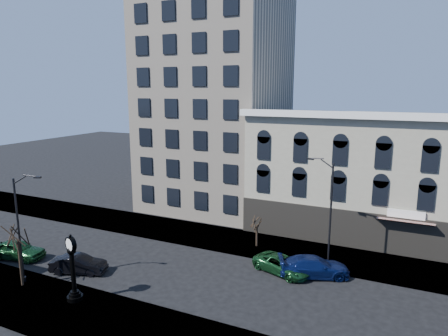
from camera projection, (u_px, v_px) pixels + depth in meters
The scene contains 14 objects.
ground at pixel (180, 273), 31.87m from camera, with size 160.00×160.00×0.00m, color black.
sidewalk_far at pixel (223, 239), 38.97m from camera, with size 160.00×6.00×0.12m, color gray.
sidewalk_near at pixel (113, 325), 24.75m from camera, with size 160.00×6.00×0.12m, color gray.
cream_tower at pixel (215, 47), 47.39m from camera, with size 15.90×15.40×42.50m.
victorian_row at pixel (365, 175), 39.83m from camera, with size 22.60×11.19×12.50m.
street_clock at pixel (73, 271), 27.19m from camera, with size 1.08×1.08×4.77m.
street_lamp_near at pixel (23, 200), 28.85m from camera, with size 2.14×0.85×8.48m.
street_lamp_far at pixel (324, 184), 31.85m from camera, with size 2.34×0.69×9.12m.
bare_tree_near at pixel (17, 229), 28.82m from camera, with size 3.36×3.36×5.77m.
bare_tree_far at pixel (257, 221), 36.58m from camera, with size 1.89×1.89×3.25m.
car_near_a at pixel (17, 250), 34.39m from camera, with size 1.92×4.76×1.62m, color #143F1E.
car_near_b at pixel (79, 264), 31.78m from camera, with size 1.53×4.38×1.44m, color black.
car_far_a at pixel (282, 265), 31.79m from camera, with size 2.25×4.88×1.36m, color #143F1E.
car_far_b at pixel (314, 267), 31.17m from camera, with size 2.24×5.52×1.60m, color #0C194C.
Camera 1 is at (15.70, -25.34, 14.49)m, focal length 32.00 mm.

